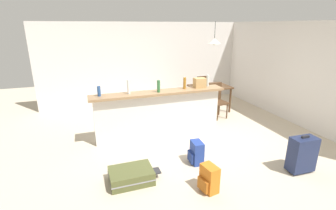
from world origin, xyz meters
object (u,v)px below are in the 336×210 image
pendant_lamp (214,41)px  suitcase_flat_olive (131,176)px  bottle_green (159,86)px  backpack_blue (196,153)px  bottle_clear (208,81)px  bottle_white (129,87)px  bottle_amber (185,83)px  bottle_blue (99,91)px  grocery_bag (200,83)px  dining_chair_far_side (201,89)px  backpack_orange (209,179)px  dining_chair_near_partition (217,99)px  suitcase_upright_navy (302,154)px  dining_table (210,89)px

pendant_lamp → suitcase_flat_olive: size_ratio=0.75×
bottle_green → backpack_blue: 1.64m
bottle_clear → backpack_blue: (-0.93, -1.44, -0.97)m
bottle_white → bottle_amber: size_ratio=1.13×
bottle_green → bottle_blue: bearing=175.5°
grocery_bag → suitcase_flat_olive: (-1.92, -1.57, -1.04)m
bottle_white → dining_chair_far_side: (2.57, 1.77, -0.67)m
bottle_clear → bottle_green: bearing=-173.3°
bottle_clear → backpack_orange: size_ratio=0.65×
dining_chair_near_partition → dining_chair_far_side: (0.09, 1.14, 0.00)m
grocery_bag → dining_chair_far_side: grocery_bag is taller
dining_chair_far_side → pendant_lamp: pendant_lamp is taller
pendant_lamp → backpack_blue: size_ratio=1.48×
grocery_bag → backpack_orange: bearing=-111.7°
grocery_bag → suitcase_upright_navy: (0.86, -2.22, -0.82)m
dining_table → suitcase_upright_navy: (-0.04, -3.37, -0.32)m
bottle_amber → suitcase_flat_olive: bottle_amber is taller
dining_table → suitcase_upright_navy: size_ratio=1.64×
bottle_clear → bottle_blue: bearing=-178.9°
bottle_white → grocery_bag: (1.63, 0.02, -0.04)m
dining_chair_near_partition → dining_chair_far_side: 1.14m
bottle_amber → dining_table: (1.28, 1.16, -0.52)m
suitcase_flat_olive → backpack_orange: 1.22m
bottle_blue → dining_chair_far_side: (3.16, 1.75, -0.62)m
dining_chair_near_partition → bottle_green: bearing=-159.3°
bottle_amber → bottle_clear: size_ratio=0.96×
bottle_green → grocery_bag: bottle_green is taller
bottle_blue → dining_chair_far_side: size_ratio=0.22×
grocery_bag → backpack_blue: size_ratio=0.62×
pendant_lamp → dining_table: bearing=140.5°
bottle_amber → grocery_bag: (0.37, 0.00, -0.02)m
bottle_white → backpack_orange: (0.77, -2.15, -0.98)m
backpack_blue → suitcase_flat_olive: bearing=-171.6°
pendant_lamp → suitcase_flat_olive: 4.36m
bottle_white → grocery_bag: bearing=0.8°
bottle_amber → backpack_blue: size_ratio=0.62×
bottle_clear → suitcase_upright_navy: size_ratio=0.41×
bottle_blue → suitcase_flat_olive: (0.30, -1.57, -1.03)m
suitcase_upright_navy → dining_table: bearing=89.3°
dining_table → dining_chair_far_side: bearing=87.2°
bottle_blue → bottle_green: (1.22, -0.10, 0.03)m
backpack_orange → bottle_blue: bearing=122.1°
bottle_blue → backpack_blue: bottle_blue is taller
bottle_white → backpack_orange: size_ratio=0.70×
grocery_bag → suitcase_flat_olive: grocery_bag is taller
pendant_lamp → backpack_orange: size_ratio=1.48×
bottle_white → suitcase_flat_olive: bearing=-100.7°
bottle_green → suitcase_flat_olive: bearing=-121.9°
backpack_blue → bottle_clear: bearing=57.1°
dining_table → bottle_clear: bearing=-121.4°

